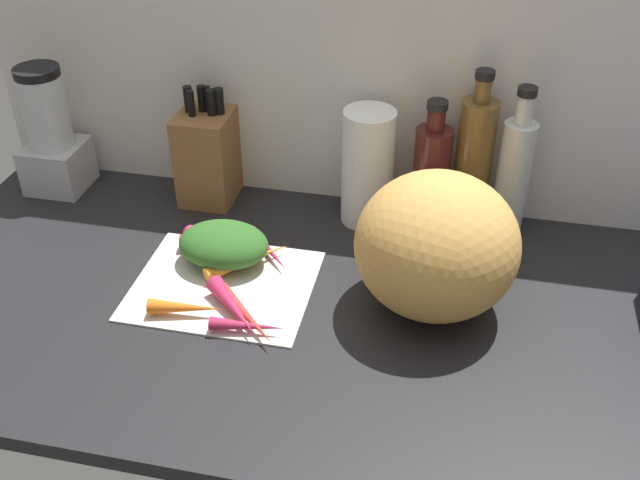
# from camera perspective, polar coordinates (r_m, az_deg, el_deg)

# --- Properties ---
(ground_plane) EXTENTS (1.70, 0.80, 0.03)m
(ground_plane) POSITION_cam_1_polar(r_m,az_deg,el_deg) (1.36, 1.90, -5.62)
(ground_plane) COLOR black
(wall_back) EXTENTS (1.70, 0.03, 0.60)m
(wall_back) POSITION_cam_1_polar(r_m,az_deg,el_deg) (1.52, 4.86, 12.94)
(wall_back) COLOR silver
(wall_back) RESTS_ON ground_plane
(cutting_board) EXTENTS (0.33, 0.28, 0.01)m
(cutting_board) POSITION_cam_1_polar(r_m,az_deg,el_deg) (1.40, -7.41, -3.40)
(cutting_board) COLOR beige
(cutting_board) RESTS_ON ground_plane
(carrot_0) EXTENTS (0.13, 0.04, 0.02)m
(carrot_0) POSITION_cam_1_polar(r_m,az_deg,el_deg) (1.28, -5.61, -6.57)
(carrot_0) COLOR #B2264C
(carrot_0) RESTS_ON cutting_board
(carrot_1) EXTENTS (0.12, 0.06, 0.03)m
(carrot_1) POSITION_cam_1_polar(r_m,az_deg,el_deg) (1.45, -6.96, -1.06)
(carrot_1) COLOR #B2264C
(carrot_1) RESTS_ON cutting_board
(carrot_2) EXTENTS (0.12, 0.05, 0.03)m
(carrot_2) POSITION_cam_1_polar(r_m,az_deg,el_deg) (1.49, -8.53, -0.11)
(carrot_2) COLOR #B2264C
(carrot_2) RESTS_ON cutting_board
(carrot_3) EXTENTS (0.15, 0.14, 0.03)m
(carrot_3) POSITION_cam_1_polar(r_m,az_deg,el_deg) (1.43, -5.53, -1.52)
(carrot_3) COLOR orange
(carrot_3) RESTS_ON cutting_board
(carrot_4) EXTENTS (0.13, 0.14, 0.03)m
(carrot_4) POSITION_cam_1_polar(r_m,az_deg,el_deg) (1.32, -6.69, -5.13)
(carrot_4) COLOR #B2264C
(carrot_4) RESTS_ON cutting_board
(carrot_5) EXTENTS (0.13, 0.09, 0.03)m
(carrot_5) POSITION_cam_1_polar(r_m,az_deg,el_deg) (1.48, -8.50, -0.34)
(carrot_5) COLOR #B2264C
(carrot_5) RESTS_ON cutting_board
(carrot_6) EXTENTS (0.13, 0.05, 0.03)m
(carrot_6) POSITION_cam_1_polar(r_m,az_deg,el_deg) (1.33, -10.31, -5.13)
(carrot_6) COLOR orange
(carrot_6) RESTS_ON cutting_board
(carrot_7) EXTENTS (0.12, 0.13, 0.02)m
(carrot_7) POSITION_cam_1_polar(r_m,az_deg,el_deg) (1.46, -4.02, -0.67)
(carrot_7) COLOR #B2264C
(carrot_7) RESTS_ON cutting_board
(carrot_8) EXTENTS (0.14, 0.14, 0.03)m
(carrot_8) POSITION_cam_1_polar(r_m,az_deg,el_deg) (1.30, -5.71, -5.75)
(carrot_8) COLOR red
(carrot_8) RESTS_ON cutting_board
(carrot_greens_pile) EXTENTS (0.17, 0.13, 0.07)m
(carrot_greens_pile) POSITION_cam_1_polar(r_m,az_deg,el_deg) (1.44, -7.40, -0.33)
(carrot_greens_pile) COLOR #2D6023
(carrot_greens_pile) RESTS_ON cutting_board
(winter_squash) EXTENTS (0.29, 0.28, 0.26)m
(winter_squash) POSITION_cam_1_polar(r_m,az_deg,el_deg) (1.29, 8.93, -0.43)
(winter_squash) COLOR gold
(winter_squash) RESTS_ON ground_plane
(knife_block) EXTENTS (0.11, 0.13, 0.26)m
(knife_block) POSITION_cam_1_polar(r_m,az_deg,el_deg) (1.62, -8.61, 6.49)
(knife_block) COLOR brown
(knife_block) RESTS_ON ground_plane
(blender_appliance) EXTENTS (0.12, 0.12, 0.28)m
(blender_appliance) POSITION_cam_1_polar(r_m,az_deg,el_deg) (1.74, -19.90, 7.39)
(blender_appliance) COLOR #B2B2B7
(blender_appliance) RESTS_ON ground_plane
(paper_towel_roll) EXTENTS (0.11, 0.11, 0.25)m
(paper_towel_roll) POSITION_cam_1_polar(r_m,az_deg,el_deg) (1.52, 3.69, 5.57)
(paper_towel_roll) COLOR white
(paper_towel_roll) RESTS_ON ground_plane
(bottle_0) EXTENTS (0.07, 0.07, 0.28)m
(bottle_0) POSITION_cam_1_polar(r_m,az_deg,el_deg) (1.51, 8.49, 4.92)
(bottle_0) COLOR #471919
(bottle_0) RESTS_ON ground_plane
(bottle_1) EXTENTS (0.07, 0.07, 0.34)m
(bottle_1) POSITION_cam_1_polar(r_m,az_deg,el_deg) (1.52, 11.68, 5.81)
(bottle_1) COLOR brown
(bottle_1) RESTS_ON ground_plane
(bottle_2) EXTENTS (0.06, 0.06, 0.32)m
(bottle_2) POSITION_cam_1_polar(r_m,az_deg,el_deg) (1.51, 14.60, 4.79)
(bottle_2) COLOR silver
(bottle_2) RESTS_ON ground_plane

